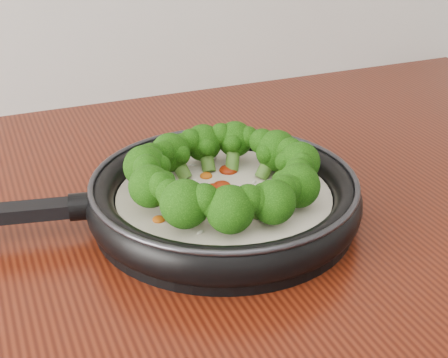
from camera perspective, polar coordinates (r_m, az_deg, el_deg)
name	(u,v)px	position (r m, az deg, el deg)	size (l,w,h in m)	color
skillet	(222,193)	(0.71, -0.19, -1.21)	(0.49, 0.36, 0.09)	black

